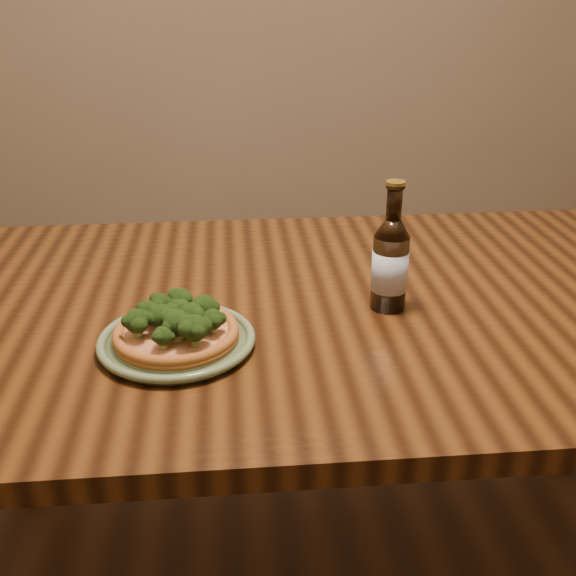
{
  "coord_description": "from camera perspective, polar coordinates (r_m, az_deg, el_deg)",
  "views": [
    {
      "loc": [
        -0.19,
        -0.99,
        1.29
      ],
      "look_at": [
        -0.09,
        0.0,
        0.82
      ],
      "focal_mm": 42.0,
      "sensor_mm": 36.0,
      "label": 1
    }
  ],
  "objects": [
    {
      "name": "beer_bottle",
      "position": [
        1.17,
        8.65,
        2.12
      ],
      "size": [
        0.06,
        0.06,
        0.23
      ],
      "rotation": [
        0.0,
        0.0,
        0.37
      ],
      "color": "black",
      "rests_on": "table"
    },
    {
      "name": "plate",
      "position": [
        1.08,
        -9.39,
        -4.41
      ],
      "size": [
        0.25,
        0.25,
        0.02
      ],
      "rotation": [
        0.0,
        0.0,
        -0.4
      ],
      "color": "#5D734F",
      "rests_on": "table"
    },
    {
      "name": "table",
      "position": [
        1.27,
        3.85,
        -4.67
      ],
      "size": [
        1.6,
        0.9,
        0.75
      ],
      "color": "#43250E",
      "rests_on": "ground"
    },
    {
      "name": "pizza",
      "position": [
        1.07,
        -9.41,
        -3.37
      ],
      "size": [
        0.2,
        0.2,
        0.07
      ],
      "rotation": [
        0.0,
        0.0,
        0.27
      ],
      "color": "#9D5A23",
      "rests_on": "plate"
    }
  ]
}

